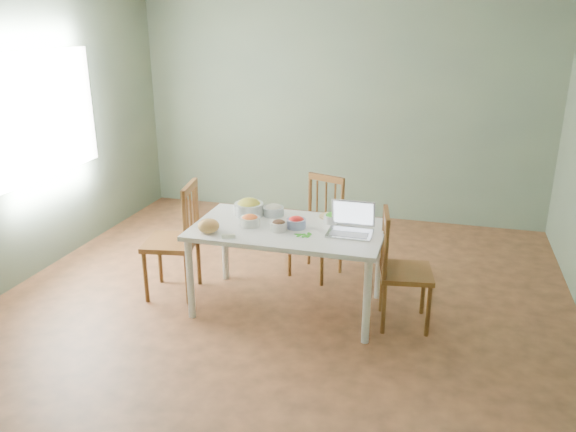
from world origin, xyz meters
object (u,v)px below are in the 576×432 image
(chair_far, at_px, (315,228))
(chair_right, at_px, (406,270))
(dining_table, at_px, (288,268))
(bread_boule, at_px, (209,226))
(bowl_squash, at_px, (249,207))
(laptop, at_px, (350,220))
(chair_left, at_px, (171,240))

(chair_far, distance_m, chair_right, 1.16)
(dining_table, xyz_separation_m, chair_far, (0.07, 0.71, 0.11))
(dining_table, xyz_separation_m, bread_boule, (-0.59, -0.29, 0.43))
(bowl_squash, bearing_deg, chair_right, -8.50)
(dining_table, height_order, laptop, laptop)
(dining_table, relative_size, chair_right, 1.64)
(bread_boule, height_order, laptop, laptop)
(chair_left, distance_m, laptop, 1.63)
(chair_right, distance_m, bowl_squash, 1.45)
(chair_far, distance_m, bread_boule, 1.24)
(chair_right, bearing_deg, chair_left, 81.33)
(chair_right, bearing_deg, chair_far, 42.76)
(chair_far, xyz_separation_m, chair_right, (0.91, -0.72, -0.00))
(dining_table, bearing_deg, chair_far, 84.22)
(chair_far, distance_m, chair_left, 1.36)
(chair_far, relative_size, chair_right, 1.01)
(dining_table, distance_m, chair_far, 0.73)
(chair_left, distance_m, bowl_squash, 0.76)
(dining_table, relative_size, bread_boule, 9.07)
(chair_left, distance_m, chair_right, 2.06)
(chair_left, xyz_separation_m, bowl_squash, (0.66, 0.22, 0.29))
(chair_left, relative_size, laptop, 2.90)
(chair_left, xyz_separation_m, bread_boule, (0.49, -0.27, 0.28))
(dining_table, relative_size, chair_far, 1.64)
(chair_left, relative_size, bowl_squash, 4.08)
(bread_boule, bearing_deg, chair_left, 151.49)
(bowl_squash, relative_size, laptop, 0.71)
(chair_far, xyz_separation_m, chair_left, (-1.15, -0.73, 0.04))
(chair_left, distance_m, bread_boule, 0.62)
(bowl_squash, xyz_separation_m, laptop, (0.93, -0.23, 0.05))
(chair_right, bearing_deg, bread_boule, 91.09)
(chair_left, height_order, bread_boule, chair_left)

